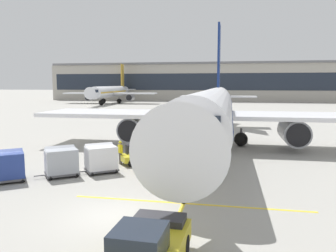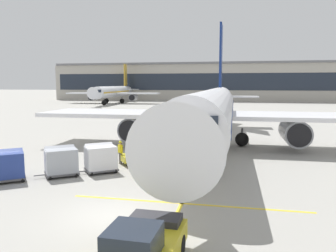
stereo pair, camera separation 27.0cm
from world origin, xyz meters
TOP-DOWN VIEW (x-y plane):
  - ground_plane at (0.00, 0.00)m, footprint 600.00×600.00m
  - parked_airplane at (3.27, 18.00)m, footprint 32.57×42.29m
  - belt_loader at (-0.98, 10.36)m, footprint 5.18×4.14m
  - baggage_cart_lead at (-3.34, 7.11)m, footprint 2.66×2.48m
  - baggage_cart_second at (-5.45, 5.70)m, footprint 2.66×2.48m
  - baggage_cart_third at (-8.07, 3.93)m, footprint 2.66×2.48m
  - pushback_tug at (2.81, -4.41)m, footprint 2.23×4.46m
  - ground_crew_by_loader at (-2.84, 9.61)m, footprint 0.44×0.44m
  - ground_crew_by_carts at (-0.57, 7.87)m, footprint 0.34×0.55m
  - ground_crew_marshaller at (-0.28, 6.74)m, footprint 0.25×0.57m
  - safety_cone_engine_keepout at (-3.43, 13.99)m, footprint 0.67×0.67m
  - safety_cone_wingtip at (-2.92, 15.91)m, footprint 0.60×0.60m
  - safety_cone_nose_mark at (-1.47, 16.13)m, footprint 0.64×0.64m
  - apron_guidance_line_lead_in at (3.00, 17.23)m, footprint 0.20×110.00m
  - apron_guidance_line_stop_bar at (3.28, 2.20)m, footprint 12.00×0.20m
  - terminal_building at (-2.54, 111.30)m, footprint 116.34×18.95m
  - distant_airplane at (-31.51, 84.13)m, footprint 28.10×36.49m

SIDE VIEW (x-z plane):
  - ground_plane at x=0.00m, z-range 0.00..0.00m
  - apron_guidance_line_lead_in at x=3.00m, z-range 0.00..0.01m
  - apron_guidance_line_stop_bar at x=3.28m, z-range 0.00..0.01m
  - safety_cone_wingtip at x=-2.92m, z-range -0.01..0.67m
  - safety_cone_nose_mark at x=-1.47m, z-range -0.01..0.71m
  - safety_cone_engine_keepout at x=-3.43m, z-range -0.01..0.75m
  - belt_loader at x=-0.98m, z-range -0.51..2.14m
  - pushback_tug at x=2.81m, z-range -0.09..1.74m
  - ground_crew_by_loader at x=-2.84m, z-range 0.13..1.87m
  - ground_crew_by_carts at x=-0.57m, z-range 0.13..1.87m
  - ground_crew_marshaller at x=-0.28m, z-range 0.13..1.87m
  - baggage_cart_lead at x=-3.34m, z-range 0.04..1.96m
  - baggage_cart_second at x=-5.45m, z-range 0.04..1.96m
  - baggage_cart_third at x=-8.07m, z-range 0.04..1.96m
  - distant_airplane at x=-31.51m, z-range -2.83..9.74m
  - parked_airplane at x=3.27m, z-range -3.57..10.53m
  - terminal_building at x=-2.54m, z-range -0.05..13.19m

